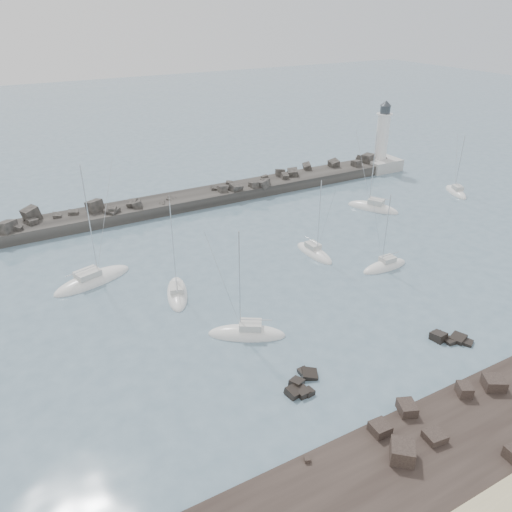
{
  "coord_description": "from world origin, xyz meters",
  "views": [
    {
      "loc": [
        -24.27,
        -37.97,
        31.49
      ],
      "look_at": [
        3.35,
        12.0,
        2.08
      ],
      "focal_mm": 35.0,
      "sensor_mm": 36.0,
      "label": 1
    }
  ],
  "objects_px": {
    "sailboat_7": "(385,267)",
    "sailboat_8": "(373,208)",
    "lighthouse": "(380,154)",
    "sailboat_6": "(314,253)",
    "sailboat_3": "(177,294)",
    "sailboat_4": "(93,281)",
    "sailboat_5": "(247,334)",
    "sailboat_10": "(456,193)"
  },
  "relations": [
    {
      "from": "sailboat_3",
      "to": "sailboat_8",
      "type": "distance_m",
      "value": 40.1
    },
    {
      "from": "sailboat_3",
      "to": "sailboat_10",
      "type": "relative_size",
      "value": 1.09
    },
    {
      "from": "sailboat_3",
      "to": "sailboat_8",
      "type": "relative_size",
      "value": 0.88
    },
    {
      "from": "lighthouse",
      "to": "sailboat_10",
      "type": "xyz_separation_m",
      "value": [
        2.41,
        -18.19,
        -2.95
      ]
    },
    {
      "from": "sailboat_3",
      "to": "sailboat_10",
      "type": "bearing_deg",
      "value": 8.54
    },
    {
      "from": "sailboat_6",
      "to": "sailboat_8",
      "type": "bearing_deg",
      "value": 26.2
    },
    {
      "from": "sailboat_7",
      "to": "sailboat_8",
      "type": "relative_size",
      "value": 0.8
    },
    {
      "from": "sailboat_3",
      "to": "sailboat_5",
      "type": "bearing_deg",
      "value": -72.57
    },
    {
      "from": "sailboat_4",
      "to": "sailboat_5",
      "type": "distance_m",
      "value": 22.51
    },
    {
      "from": "sailboat_3",
      "to": "sailboat_5",
      "type": "relative_size",
      "value": 0.95
    },
    {
      "from": "sailboat_5",
      "to": "sailboat_8",
      "type": "xyz_separation_m",
      "value": [
        35.34,
        21.12,
        0.01
      ]
    },
    {
      "from": "sailboat_4",
      "to": "sailboat_5",
      "type": "height_order",
      "value": "sailboat_4"
    },
    {
      "from": "sailboat_4",
      "to": "sailboat_3",
      "type": "bearing_deg",
      "value": -44.58
    },
    {
      "from": "lighthouse",
      "to": "sailboat_8",
      "type": "bearing_deg",
      "value": -133.54
    },
    {
      "from": "sailboat_8",
      "to": "sailboat_6",
      "type": "bearing_deg",
      "value": -153.8
    },
    {
      "from": "sailboat_4",
      "to": "sailboat_8",
      "type": "height_order",
      "value": "sailboat_4"
    },
    {
      "from": "sailboat_4",
      "to": "sailboat_7",
      "type": "xyz_separation_m",
      "value": [
        34.6,
        -14.88,
        0.0
      ]
    },
    {
      "from": "sailboat_6",
      "to": "sailboat_7",
      "type": "bearing_deg",
      "value": -52.72
    },
    {
      "from": "lighthouse",
      "to": "sailboat_6",
      "type": "distance_m",
      "value": 43.09
    },
    {
      "from": "sailboat_3",
      "to": "sailboat_10",
      "type": "xyz_separation_m",
      "value": [
        57.28,
        8.6,
        0.01
      ]
    },
    {
      "from": "sailboat_8",
      "to": "sailboat_10",
      "type": "xyz_separation_m",
      "value": [
        18.43,
        -1.33,
        -0.01
      ]
    },
    {
      "from": "sailboat_6",
      "to": "sailboat_8",
      "type": "xyz_separation_m",
      "value": [
        18.31,
        9.01,
        0.02
      ]
    },
    {
      "from": "lighthouse",
      "to": "sailboat_6",
      "type": "relative_size",
      "value": 1.23
    },
    {
      "from": "sailboat_8",
      "to": "sailboat_10",
      "type": "height_order",
      "value": "sailboat_8"
    },
    {
      "from": "sailboat_3",
      "to": "sailboat_7",
      "type": "xyz_separation_m",
      "value": [
        26.44,
        -6.83,
        0.01
      ]
    },
    {
      "from": "sailboat_6",
      "to": "sailboat_10",
      "type": "bearing_deg",
      "value": 11.81
    },
    {
      "from": "sailboat_4",
      "to": "sailboat_6",
      "type": "distance_m",
      "value": 29.58
    },
    {
      "from": "sailboat_10",
      "to": "sailboat_5",
      "type": "bearing_deg",
      "value": -159.8
    },
    {
      "from": "lighthouse",
      "to": "sailboat_7",
      "type": "relative_size",
      "value": 1.3
    },
    {
      "from": "sailboat_5",
      "to": "sailboat_10",
      "type": "height_order",
      "value": "sailboat_5"
    },
    {
      "from": "sailboat_7",
      "to": "sailboat_6",
      "type": "bearing_deg",
      "value": 127.28
    },
    {
      "from": "lighthouse",
      "to": "sailboat_8",
      "type": "relative_size",
      "value": 1.03
    },
    {
      "from": "lighthouse",
      "to": "sailboat_4",
      "type": "relative_size",
      "value": 0.91
    },
    {
      "from": "sailboat_3",
      "to": "sailboat_4",
      "type": "height_order",
      "value": "sailboat_4"
    },
    {
      "from": "sailboat_6",
      "to": "sailboat_5",
      "type": "bearing_deg",
      "value": -144.58
    },
    {
      "from": "sailboat_3",
      "to": "sailboat_7",
      "type": "bearing_deg",
      "value": -14.49
    },
    {
      "from": "lighthouse",
      "to": "sailboat_8",
      "type": "distance_m",
      "value": 23.44
    },
    {
      "from": "sailboat_5",
      "to": "sailboat_3",
      "type": "bearing_deg",
      "value": 107.43
    },
    {
      "from": "sailboat_5",
      "to": "sailboat_10",
      "type": "xyz_separation_m",
      "value": [
        53.77,
        19.79,
        -0.0
      ]
    },
    {
      "from": "sailboat_4",
      "to": "sailboat_7",
      "type": "distance_m",
      "value": 37.67
    },
    {
      "from": "lighthouse",
      "to": "sailboat_7",
      "type": "bearing_deg",
      "value": -130.22
    },
    {
      "from": "lighthouse",
      "to": "sailboat_5",
      "type": "height_order",
      "value": "lighthouse"
    }
  ]
}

